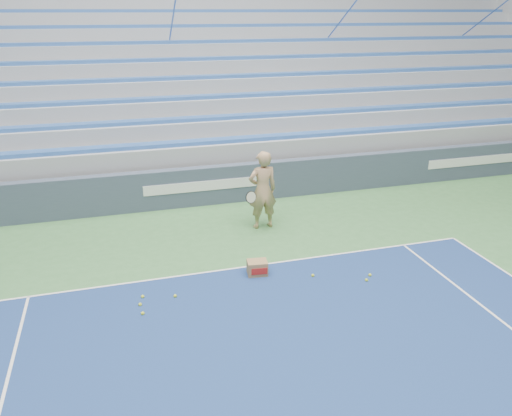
# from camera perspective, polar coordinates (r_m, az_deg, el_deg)

# --- Properties ---
(sponsor_barrier) EXTENTS (30.00, 0.32, 1.10)m
(sponsor_barrier) POSITION_cam_1_polar(r_m,az_deg,el_deg) (14.19, -6.35, 2.51)
(sponsor_barrier) COLOR #3B465A
(sponsor_barrier) RESTS_ON ground
(bleachers) EXTENTS (31.00, 9.15, 7.30)m
(bleachers) POSITION_cam_1_polar(r_m,az_deg,el_deg) (19.28, -9.68, 12.97)
(bleachers) COLOR #999CA1
(bleachers) RESTS_ON ground
(tennis_player) EXTENTS (0.98, 0.88, 2.01)m
(tennis_player) POSITION_cam_1_polar(r_m,az_deg,el_deg) (12.43, 0.76, 2.05)
(tennis_player) COLOR tan
(tennis_player) RESTS_ON ground
(ball_box) EXTENTS (0.45, 0.37, 0.31)m
(ball_box) POSITION_cam_1_polar(r_m,az_deg,el_deg) (10.51, 0.15, -6.86)
(ball_box) COLOR olive
(ball_box) RESTS_ON ground
(tennis_ball_0) EXTENTS (0.07, 0.07, 0.07)m
(tennis_ball_0) POSITION_cam_1_polar(r_m,az_deg,el_deg) (9.78, -13.11, -10.69)
(tennis_ball_0) COLOR #C5D62B
(tennis_ball_0) RESTS_ON ground
(tennis_ball_1) EXTENTS (0.07, 0.07, 0.07)m
(tennis_ball_1) POSITION_cam_1_polar(r_m,az_deg,el_deg) (10.76, 12.89, -7.47)
(tennis_ball_1) COLOR #C5D62B
(tennis_ball_1) RESTS_ON ground
(tennis_ball_2) EXTENTS (0.07, 0.07, 0.07)m
(tennis_ball_2) POSITION_cam_1_polar(r_m,az_deg,el_deg) (9.51, -12.82, -11.66)
(tennis_ball_2) COLOR #C5D62B
(tennis_ball_2) RESTS_ON ground
(tennis_ball_3) EXTENTS (0.07, 0.07, 0.07)m
(tennis_ball_3) POSITION_cam_1_polar(r_m,az_deg,el_deg) (10.54, 6.51, -7.67)
(tennis_ball_3) COLOR #C5D62B
(tennis_ball_3) RESTS_ON ground
(tennis_ball_4) EXTENTS (0.07, 0.07, 0.07)m
(tennis_ball_4) POSITION_cam_1_polar(r_m,az_deg,el_deg) (10.56, 12.52, -8.04)
(tennis_ball_4) COLOR #C5D62B
(tennis_ball_4) RESTS_ON ground
(tennis_ball_5) EXTENTS (0.07, 0.07, 0.07)m
(tennis_ball_5) POSITION_cam_1_polar(r_m,az_deg,el_deg) (9.91, -9.22, -9.90)
(tennis_ball_5) COLOR #C5D62B
(tennis_ball_5) RESTS_ON ground
(tennis_ball_6) EXTENTS (0.07, 0.07, 0.07)m
(tennis_ball_6) POSITION_cam_1_polar(r_m,az_deg,el_deg) (10.01, -12.83, -9.84)
(tennis_ball_6) COLOR #C5D62B
(tennis_ball_6) RESTS_ON ground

